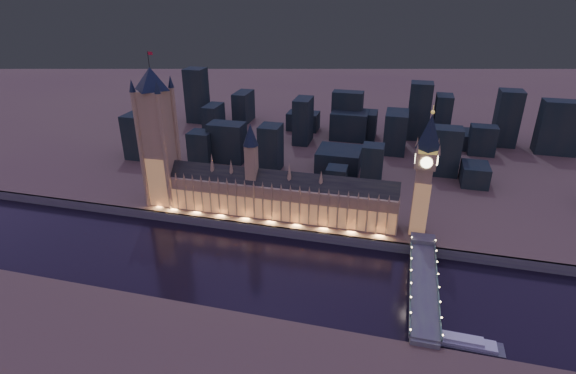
% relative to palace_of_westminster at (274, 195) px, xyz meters
% --- Properties ---
extents(ground_plane, '(2000.00, 2000.00, 0.00)m').
position_rel_palace_of_westminster_xyz_m(ground_plane, '(8.56, -61.74, -26.37)').
color(ground_plane, black).
rests_on(ground_plane, ground).
extents(north_bank, '(2000.00, 960.00, 8.00)m').
position_rel_palace_of_westminster_xyz_m(north_bank, '(8.56, 458.26, -22.37)').
color(north_bank, '#523D3B').
rests_on(north_bank, ground).
extents(embankment_wall, '(2000.00, 2.50, 8.00)m').
position_rel_palace_of_westminster_xyz_m(embankment_wall, '(8.56, -20.74, -22.37)').
color(embankment_wall, '#484258').
rests_on(embankment_wall, ground).
extents(palace_of_westminster, '(202.00, 21.92, 78.00)m').
position_rel_palace_of_westminster_xyz_m(palace_of_westminster, '(0.00, 0.00, 0.00)').
color(palace_of_westminster, '#8E7F5B').
rests_on(palace_of_westminster, north_bank).
extents(victoria_tower, '(31.68, 31.68, 130.16)m').
position_rel_palace_of_westminster_xyz_m(victoria_tower, '(-101.44, 0.18, 46.39)').
color(victoria_tower, '#8E7F5B').
rests_on(victoria_tower, north_bank).
extents(elizabeth_tower, '(18.00, 18.00, 101.57)m').
position_rel_palace_of_westminster_xyz_m(elizabeth_tower, '(116.56, 0.17, 38.10)').
color(elizabeth_tower, '#8E7F5B').
rests_on(elizabeth_tower, north_bank).
extents(westminster_bridge, '(17.94, 113.00, 15.90)m').
position_rel_palace_of_westminster_xyz_m(westminster_bridge, '(120.94, -65.20, -20.38)').
color(westminster_bridge, '#484258').
rests_on(westminster_bridge, ground).
extents(river_boat, '(48.51, 12.08, 4.50)m').
position_rel_palace_of_westminster_xyz_m(river_boat, '(140.94, -108.66, -24.81)').
color(river_boat, '#484258').
rests_on(river_boat, ground).
extents(city_backdrop, '(486.60, 215.63, 73.01)m').
position_rel_palace_of_westminster_xyz_m(city_backdrop, '(42.06, 185.09, 4.68)').
color(city_backdrop, black).
rests_on(city_backdrop, north_bank).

